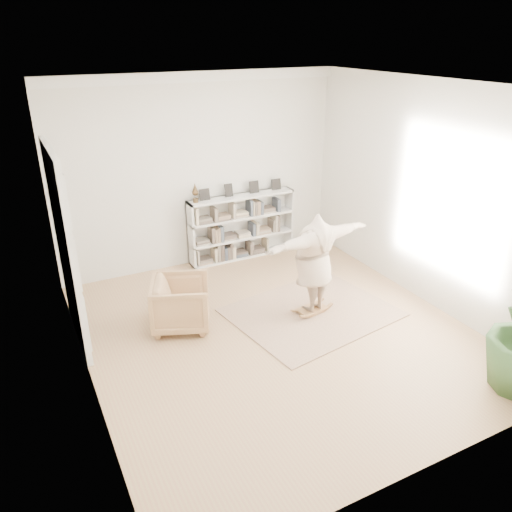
{
  "coord_description": "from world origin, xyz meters",
  "views": [
    {
      "loc": [
        -3.24,
        -5.65,
        4.21
      ],
      "look_at": [
        -0.16,
        0.4,
        1.15
      ],
      "focal_mm": 35.0,
      "sensor_mm": 36.0,
      "label": 1
    }
  ],
  "objects_px": {
    "bookshelf": "(241,227)",
    "person": "(314,261)",
    "rocker_board": "(312,309)",
    "armchair": "(181,303)"
  },
  "relations": [
    {
      "from": "bookshelf",
      "to": "rocker_board",
      "type": "xyz_separation_m",
      "value": [
        0.04,
        -2.57,
        -0.57
      ]
    },
    {
      "from": "rocker_board",
      "to": "person",
      "type": "height_order",
      "value": "person"
    },
    {
      "from": "bookshelf",
      "to": "armchair",
      "type": "distance_m",
      "value": 2.81
    },
    {
      "from": "rocker_board",
      "to": "person",
      "type": "xyz_separation_m",
      "value": [
        -0.0,
        -0.0,
        0.87
      ]
    },
    {
      "from": "armchair",
      "to": "person",
      "type": "xyz_separation_m",
      "value": [
        2.02,
        -0.59,
        0.54
      ]
    },
    {
      "from": "armchair",
      "to": "person",
      "type": "distance_m",
      "value": 2.18
    },
    {
      "from": "bookshelf",
      "to": "armchair",
      "type": "xyz_separation_m",
      "value": [
        -1.98,
        -1.98,
        -0.24
      ]
    },
    {
      "from": "bookshelf",
      "to": "person",
      "type": "xyz_separation_m",
      "value": [
        0.04,
        -2.57,
        0.3
      ]
    },
    {
      "from": "rocker_board",
      "to": "person",
      "type": "bearing_deg",
      "value": -162.28
    },
    {
      "from": "bookshelf",
      "to": "person",
      "type": "distance_m",
      "value": 2.59
    }
  ]
}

